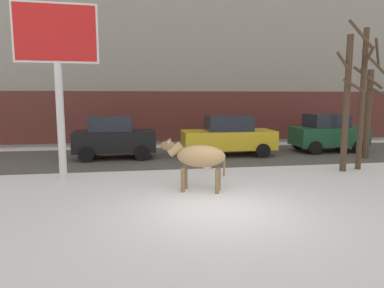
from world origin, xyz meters
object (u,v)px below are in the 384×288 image
billboard (57,44)px  bare_tree_right_lot (348,97)px  bare_tree_left_lot (363,97)px  cow_tan (199,157)px  car_yellow_sedan (228,136)px  pedestrian_near_billboard (319,128)px  bare_tree_far_back (368,111)px  car_black_hatchback (114,137)px  car_darkgreen_hatchback (328,133)px

billboard → bare_tree_right_lot: (9.85, -0.20, -1.63)m
bare_tree_left_lot → cow_tan: bearing=-162.7°
car_yellow_sedan → pedestrian_near_billboard: (6.29, 3.14, -0.03)m
bare_tree_far_back → bare_tree_left_lot: bearing=-130.2°
car_black_hatchback → bare_tree_far_back: 11.15m
cow_tan → car_black_hatchback: bearing=114.5°
car_black_hatchback → car_darkgreen_hatchback: 10.33m
car_darkgreen_hatchback → bare_tree_right_lot: bare_tree_right_lot is taller
car_darkgreen_hatchback → bare_tree_left_lot: size_ratio=0.68×
billboard → car_black_hatchback: bearing=70.2°
car_black_hatchback → bare_tree_left_lot: size_ratio=0.68×
car_yellow_sedan → bare_tree_left_lot: (4.04, -3.80, 1.79)m
billboard → car_darkgreen_hatchback: billboard is taller
car_yellow_sedan → bare_tree_far_back: bearing=-16.5°
car_yellow_sedan → bare_tree_right_lot: bearing=-50.8°
pedestrian_near_billboard → bare_tree_far_back: bearing=-95.7°
cow_tan → car_black_hatchback: (-2.70, 5.93, -0.07)m
pedestrian_near_billboard → bare_tree_right_lot: (-3.00, -7.17, 1.80)m
cow_tan → bare_tree_right_lot: 6.23m
car_black_hatchback → pedestrian_near_billboard: (11.43, 3.02, -0.05)m
pedestrian_near_billboard → bare_tree_right_lot: bare_tree_right_lot is taller
billboard → bare_tree_right_lot: size_ratio=1.06×
cow_tan → bare_tree_right_lot: (5.73, 1.78, 1.69)m
bare_tree_left_lot → bare_tree_far_back: bare_tree_left_lot is taller
car_yellow_sedan → bare_tree_left_lot: 5.83m
billboard → bare_tree_left_lot: 10.72m
cow_tan → bare_tree_left_lot: 7.00m
cow_tan → car_darkgreen_hatchback: car_darkgreen_hatchback is taller
billboard → bare_tree_left_lot: billboard is taller
pedestrian_near_billboard → bare_tree_far_back: 5.03m
cow_tan → bare_tree_right_lot: bearing=17.3°
cow_tan → bare_tree_left_lot: bare_tree_left_lot is taller
car_black_hatchback → cow_tan: bearing=-65.5°
car_yellow_sedan → pedestrian_near_billboard: 7.03m
cow_tan → car_darkgreen_hatchback: bearing=39.1°
cow_tan → car_yellow_sedan: car_yellow_sedan is taller
bare_tree_right_lot → cow_tan: bearing=-162.7°
billboard → car_yellow_sedan: (6.56, 3.83, -3.41)m
bare_tree_left_lot → bare_tree_right_lot: 0.79m
car_yellow_sedan → pedestrian_near_billboard: bearing=26.5°
car_black_hatchback → bare_tree_right_lot: (8.43, -4.15, 1.75)m
bare_tree_left_lot → bare_tree_far_back: size_ratio=1.29×
car_black_hatchback → car_darkgreen_hatchback: size_ratio=1.00×
bare_tree_right_lot → pedestrian_near_billboard: bearing=67.3°
billboard → car_darkgreen_hatchback: (11.75, 4.21, -3.39)m
car_darkgreen_hatchback → bare_tree_far_back: size_ratio=0.87×
pedestrian_near_billboard → bare_tree_left_lot: bare_tree_left_lot is taller
car_yellow_sedan → bare_tree_left_lot: size_ratio=0.82×
bare_tree_right_lot → car_yellow_sedan: bearing=129.2°
billboard → bare_tree_far_back: bearing=9.7°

